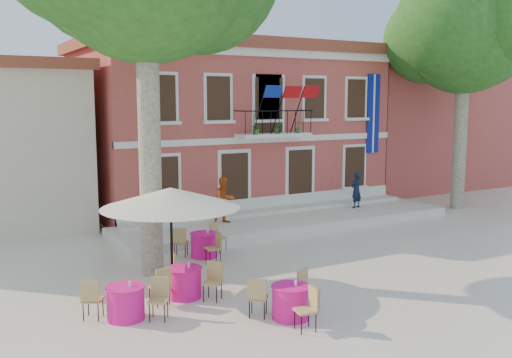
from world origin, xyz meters
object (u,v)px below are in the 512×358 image
(patio_umbrella, at_px, (171,198))
(cafe_table_2, at_px, (184,281))
(cafe_table_0, at_px, (126,301))
(pedestrian_navy, at_px, (356,190))
(cafe_table_3, at_px, (204,244))
(pedestrian_orange, at_px, (224,200))
(cafe_table_1, at_px, (291,300))
(plane_tree_east, at_px, (465,34))

(patio_umbrella, relative_size, cafe_table_2, 1.99)
(cafe_table_0, distance_m, cafe_table_2, 1.84)
(pedestrian_navy, bearing_deg, patio_umbrella, 9.95)
(cafe_table_3, bearing_deg, pedestrian_orange, 53.54)
(cafe_table_0, xyz_separation_m, cafe_table_2, (1.71, 0.68, 0.01))
(cafe_table_1, bearing_deg, cafe_table_2, 122.10)
(plane_tree_east, relative_size, pedestrian_navy, 6.70)
(pedestrian_orange, relative_size, cafe_table_1, 0.95)
(patio_umbrella, distance_m, cafe_table_1, 4.16)
(pedestrian_navy, distance_m, pedestrian_orange, 6.35)
(patio_umbrella, distance_m, pedestrian_navy, 11.84)
(plane_tree_east, relative_size, cafe_table_0, 5.72)
(pedestrian_orange, xyz_separation_m, cafe_table_2, (-4.16, -6.12, -0.75))
(cafe_table_2, xyz_separation_m, cafe_table_3, (1.99, 3.18, 0.00))
(pedestrian_orange, xyz_separation_m, cafe_table_0, (-5.87, -6.81, -0.76))
(patio_umbrella, relative_size, pedestrian_orange, 2.06)
(pedestrian_navy, bearing_deg, cafe_table_1, 27.10)
(patio_umbrella, height_order, pedestrian_navy, patio_umbrella)
(plane_tree_east, relative_size, cafe_table_1, 5.71)
(plane_tree_east, relative_size, cafe_table_2, 5.81)
(pedestrian_navy, relative_size, cafe_table_2, 0.87)
(cafe_table_0, relative_size, cafe_table_2, 1.02)
(pedestrian_navy, relative_size, cafe_table_3, 0.84)
(patio_umbrella, bearing_deg, cafe_table_1, -64.67)
(cafe_table_0, height_order, cafe_table_1, same)
(pedestrian_orange, xyz_separation_m, cafe_table_1, (-2.60, -8.61, -0.75))
(patio_umbrella, relative_size, cafe_table_1, 1.95)
(patio_umbrella, relative_size, pedestrian_navy, 2.29)
(plane_tree_east, xyz_separation_m, patio_umbrella, (-15.48, -4.12, -5.40))
(pedestrian_navy, bearing_deg, pedestrian_orange, -16.89)
(cafe_table_0, distance_m, cafe_table_1, 3.73)
(patio_umbrella, xyz_separation_m, cafe_table_3, (1.99, 2.36, -1.99))
(cafe_table_1, bearing_deg, plane_tree_east, 28.09)
(pedestrian_orange, distance_m, cafe_table_3, 3.73)
(pedestrian_navy, height_order, pedestrian_orange, pedestrian_orange)
(pedestrian_orange, bearing_deg, plane_tree_east, -10.15)
(pedestrian_navy, relative_size, cafe_table_0, 0.85)
(cafe_table_2, bearing_deg, patio_umbrella, 90.50)
(cafe_table_2, relative_size, cafe_table_3, 0.97)
(plane_tree_east, distance_m, cafe_table_0, 19.54)
(cafe_table_1, distance_m, cafe_table_2, 2.93)
(cafe_table_0, relative_size, cafe_table_3, 0.99)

